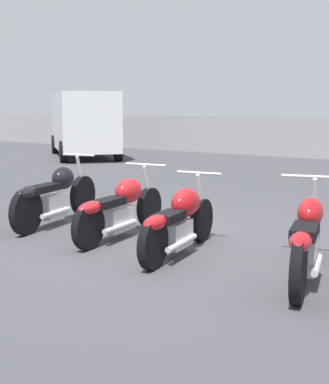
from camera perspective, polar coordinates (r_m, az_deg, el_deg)
ground_plane at (r=7.18m, az=0.61°, el=-5.00°), size 60.00×60.00×0.00m
motorcycle_slot_0 at (r=8.12m, az=-11.58°, el=-0.43°), size 0.74×2.11×1.01m
motorcycle_slot_1 at (r=7.19m, az=-4.75°, el=-1.68°), size 0.65×2.08×0.94m
motorcycle_slot_2 at (r=6.33m, az=1.56°, el=-3.10°), size 0.64×1.93×0.93m
motorcycle_slot_3 at (r=5.61m, az=14.99°, el=-4.84°), size 0.89×2.12×0.99m
parked_van at (r=19.21m, az=-8.63°, el=7.40°), size 4.90×4.46×2.25m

